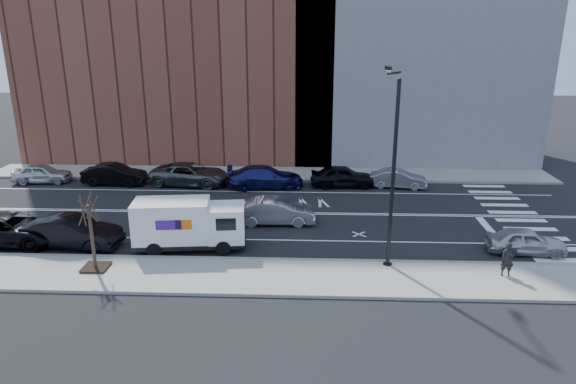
# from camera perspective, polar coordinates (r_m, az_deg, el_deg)

# --- Properties ---
(ground) EXTENTS (120.00, 120.00, 0.00)m
(ground) POSITION_cam_1_polar(r_m,az_deg,el_deg) (32.34, -3.30, -2.31)
(ground) COLOR black
(ground) RESTS_ON ground
(sidewalk_near) EXTENTS (44.00, 3.60, 0.15)m
(sidewalk_near) POSITION_cam_1_polar(r_m,az_deg,el_deg) (24.29, -5.30, -9.30)
(sidewalk_near) COLOR gray
(sidewalk_near) RESTS_ON ground
(sidewalk_far) EXTENTS (44.00, 3.60, 0.15)m
(sidewalk_far) POSITION_cam_1_polar(r_m,az_deg,el_deg) (40.66, -2.12, 2.06)
(sidewalk_far) COLOR gray
(sidewalk_far) RESTS_ON ground
(curb_near) EXTENTS (44.00, 0.25, 0.17)m
(curb_near) POSITION_cam_1_polar(r_m,az_deg,el_deg) (25.89, -4.79, -7.47)
(curb_near) COLOR gray
(curb_near) RESTS_ON ground
(curb_far) EXTENTS (44.00, 0.25, 0.17)m
(curb_far) POSITION_cam_1_polar(r_m,az_deg,el_deg) (38.94, -2.32, 1.36)
(curb_far) COLOR gray
(curb_far) RESTS_ON ground
(crosswalk) EXTENTS (3.00, 14.00, 0.01)m
(crosswalk) POSITION_cam_1_polar(r_m,az_deg,el_deg) (34.69, 24.06, -2.48)
(crosswalk) COLOR white
(crosswalk) RESTS_ON ground
(road_markings) EXTENTS (40.00, 8.60, 0.01)m
(road_markings) POSITION_cam_1_polar(r_m,az_deg,el_deg) (32.34, -3.30, -2.30)
(road_markings) COLOR white
(road_markings) RESTS_ON ground
(bldg_brick) EXTENTS (26.00, 10.00, 22.00)m
(bldg_brick) POSITION_cam_1_polar(r_m,az_deg,el_deg) (47.13, -11.82, 17.34)
(bldg_brick) COLOR brown
(bldg_brick) RESTS_ON ground
(bldg_concrete) EXTENTS (20.00, 10.00, 26.00)m
(bldg_concrete) POSITION_cam_1_polar(r_m,az_deg,el_deg) (46.71, 14.16, 19.64)
(bldg_concrete) COLOR slate
(bldg_concrete) RESTS_ON ground
(streetlight) EXTENTS (0.44, 4.02, 9.34)m
(streetlight) POSITION_cam_1_polar(r_m,az_deg,el_deg) (24.39, 11.50, 3.12)
(streetlight) COLOR black
(streetlight) RESTS_ON ground
(street_tree) EXTENTS (1.20, 1.20, 3.75)m
(street_tree) POSITION_cam_1_polar(r_m,az_deg,el_deg) (25.91, -20.88, -5.33)
(street_tree) COLOR black
(street_tree) RESTS_ON ground
(fedex_van) EXTENTS (5.98, 2.57, 2.66)m
(fedex_van) POSITION_cam_1_polar(r_m,az_deg,el_deg) (27.18, -11.00, -3.49)
(fedex_van) COLOR black
(fedex_van) RESTS_ON ground
(far_parked_a) EXTENTS (4.31, 2.02, 1.43)m
(far_parked_a) POSITION_cam_1_polar(r_m,az_deg,el_deg) (42.53, -25.66, 1.88)
(far_parked_a) COLOR silver
(far_parked_a) RESTS_ON ground
(far_parked_b) EXTENTS (4.71, 1.82, 1.53)m
(far_parked_b) POSITION_cam_1_polar(r_m,az_deg,el_deg) (40.00, -18.70, 1.87)
(far_parked_b) COLOR black
(far_parked_b) RESTS_ON ground
(far_parked_c) EXTENTS (6.02, 3.29, 1.60)m
(far_parked_c) POSITION_cam_1_polar(r_m,az_deg,el_deg) (38.50, -10.81, 1.96)
(far_parked_c) COLOR #4B4E52
(far_parked_c) RESTS_ON ground
(far_parked_d) EXTENTS (5.71, 2.92, 1.59)m
(far_parked_d) POSITION_cam_1_polar(r_m,az_deg,el_deg) (37.17, -2.53, 1.69)
(far_parked_d) COLOR navy
(far_parked_d) RESTS_ON ground
(far_parked_e) EXTENTS (4.71, 2.05, 1.58)m
(far_parked_e) POSITION_cam_1_polar(r_m,az_deg,el_deg) (37.55, 6.08, 1.76)
(far_parked_e) COLOR black
(far_parked_e) RESTS_ON ground
(far_parked_f) EXTENTS (4.19, 1.95, 1.33)m
(far_parked_f) POSITION_cam_1_polar(r_m,az_deg,el_deg) (38.01, 12.15, 1.46)
(far_parked_f) COLOR #9D9CA1
(far_parked_f) RESTS_ON ground
(driving_sedan) EXTENTS (4.72, 1.82, 1.53)m
(driving_sedan) POSITION_cam_1_polar(r_m,az_deg,el_deg) (30.32, -1.40, -2.14)
(driving_sedan) COLOR #ADAEB2
(driving_sedan) RESTS_ON ground
(near_parked_rear_a) EXTENTS (5.24, 2.27, 1.68)m
(near_parked_rear_a) POSITION_cam_1_polar(r_m,az_deg,el_deg) (29.38, -22.83, -4.13)
(near_parked_rear_a) COLOR black
(near_parked_rear_a) RESTS_ON ground
(near_parked_rear_b) EXTENTS (5.92, 2.80, 1.63)m
(near_parked_rear_b) POSITION_cam_1_polar(r_m,az_deg,el_deg) (31.28, -28.40, -3.65)
(near_parked_rear_b) COLOR black
(near_parked_rear_b) RESTS_ON ground
(near_parked_front) EXTENTS (4.02, 1.84, 1.34)m
(near_parked_front) POSITION_cam_1_polar(r_m,az_deg,el_deg) (29.12, 24.94, -4.97)
(near_parked_front) COLOR silver
(near_parked_front) RESTS_ON ground
(pedestrian) EXTENTS (0.63, 0.45, 1.64)m
(pedestrian) POSITION_cam_1_polar(r_m,az_deg,el_deg) (25.78, 23.23, -6.91)
(pedestrian) COLOR black
(pedestrian) RESTS_ON sidewalk_near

